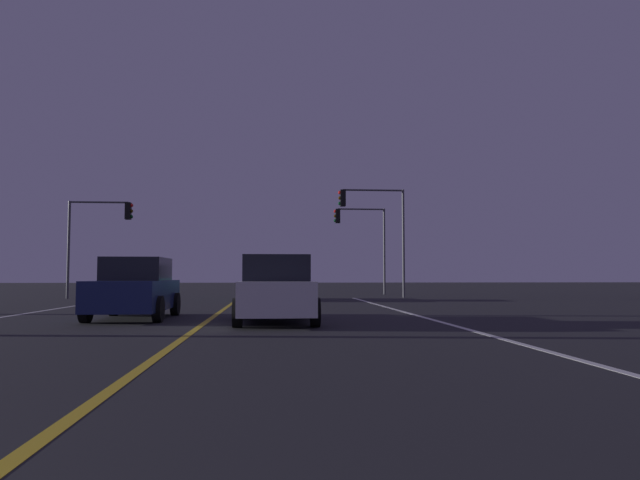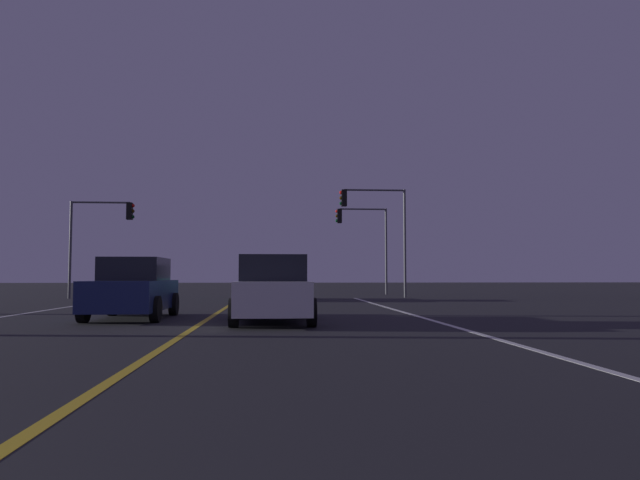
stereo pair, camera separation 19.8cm
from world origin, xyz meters
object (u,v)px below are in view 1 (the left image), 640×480
car_oncoming (135,289)px  traffic_light_far_right (360,230)px  car_ahead_far (271,283)px  car_lead_same_lane (276,290)px  traffic_light_near_right (373,217)px  traffic_light_near_left (101,226)px

car_oncoming → traffic_light_far_right: (9.42, 20.39, 3.26)m
car_ahead_far → traffic_light_far_right: size_ratio=0.78×
car_lead_same_lane → traffic_light_near_right: 17.87m
traffic_light_far_right → car_ahead_far: bearing=55.2°
car_lead_same_lane → traffic_light_far_right: (5.52, 22.16, 3.26)m
traffic_light_near_right → traffic_light_near_left: (-14.45, 0.00, -0.57)m
car_oncoming → car_lead_same_lane: size_ratio=1.00×
traffic_light_near_left → car_lead_same_lane: bearing=-61.5°
car_lead_same_lane → traffic_light_near_right: (5.40, 16.66, 3.56)m
traffic_light_near_right → traffic_light_near_left: bearing=0.0°
car_oncoming → traffic_light_near_left: size_ratio=0.84×
traffic_light_near_right → traffic_light_far_right: size_ratio=1.08×
car_ahead_far → traffic_light_near_left: traffic_light_near_left is taller
traffic_light_far_right → car_oncoming: bearing=65.2°
car_ahead_far → car_lead_same_lane: same height
car_lead_same_lane → car_ahead_far: bearing=0.6°
car_oncoming → traffic_light_near_right: bearing=148.0°
car_oncoming → car_ahead_far: (3.76, 12.25, 0.00)m
car_lead_same_lane → traffic_light_near_left: size_ratio=0.84×
car_lead_same_lane → traffic_light_near_left: (-9.05, 16.66, 2.99)m
car_ahead_far → traffic_light_near_left: 9.77m
car_lead_same_lane → traffic_light_near_right: size_ratio=0.73×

